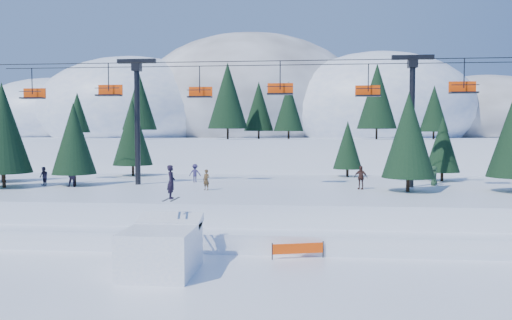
# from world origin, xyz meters

# --- Properties ---
(ground) EXTENTS (160.00, 160.00, 0.00)m
(ground) POSITION_xyz_m (0.00, 0.00, 0.00)
(ground) COLOR white
(ground) RESTS_ON ground
(mid_shelf) EXTENTS (70.00, 22.00, 2.50)m
(mid_shelf) POSITION_xyz_m (0.00, 18.00, 1.25)
(mid_shelf) COLOR white
(mid_shelf) RESTS_ON ground
(berm) EXTENTS (70.00, 6.00, 1.10)m
(berm) POSITION_xyz_m (0.00, 8.00, 0.55)
(berm) COLOR white
(berm) RESTS_ON ground
(mountain_ridge) EXTENTS (119.00, 60.81, 26.46)m
(mountain_ridge) POSITION_xyz_m (-5.10, 73.38, 9.64)
(mountain_ridge) COLOR white
(mountain_ridge) RESTS_ON ground
(jump_kicker) EXTENTS (3.24, 4.43, 5.10)m
(jump_kicker) POSITION_xyz_m (-2.16, 1.18, 1.21)
(jump_kicker) COLOR white
(jump_kicker) RESTS_ON ground
(chairlift) EXTENTS (46.00, 3.21, 10.28)m
(chairlift) POSITION_xyz_m (1.22, 18.05, 9.32)
(chairlift) COLOR black
(chairlift) RESTS_ON mid_shelf
(conifer_stand) EXTENTS (62.60, 16.12, 9.79)m
(conifer_stand) POSITION_xyz_m (1.24, 19.04, 6.94)
(conifer_stand) COLOR black
(conifer_stand) RESTS_ON mid_shelf
(distant_skiers) EXTENTS (32.10, 6.58, 1.80)m
(distant_skiers) POSITION_xyz_m (-3.19, 17.21, 3.33)
(distant_skiers) COLOR #2B2237
(distant_skiers) RESTS_ON mid_shelf
(banner_near) EXTENTS (2.76, 0.79, 0.90)m
(banner_near) POSITION_xyz_m (4.32, 4.52, 0.54)
(banner_near) COLOR black
(banner_near) RESTS_ON ground
(banner_far) EXTENTS (2.81, 0.59, 0.90)m
(banner_far) POSITION_xyz_m (10.75, 6.73, 0.54)
(banner_far) COLOR black
(banner_far) RESTS_ON ground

